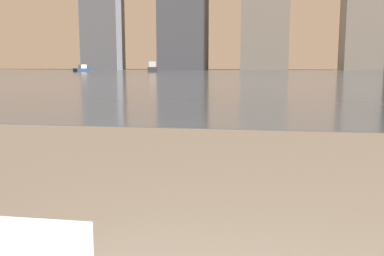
# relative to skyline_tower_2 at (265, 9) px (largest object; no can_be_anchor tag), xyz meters

# --- Properties ---
(harbor_water) EXTENTS (180.00, 110.00, 0.01)m
(harbor_water) POSITION_rel_skyline_tower_2_xyz_m (-0.85, -56.00, -16.06)
(harbor_water) COLOR slate
(harbor_water) RESTS_ON ground_plane
(harbor_boat_1) EXTENTS (2.90, 5.17, 1.84)m
(harbor_boat_1) POSITION_rel_skyline_tower_2_xyz_m (-19.85, -42.93, -15.40)
(harbor_boat_1) COLOR #2D2D33
(harbor_boat_1) RESTS_ON harbor_water
(harbor_boat_2) EXTENTS (2.52, 3.64, 1.30)m
(harbor_boat_2) POSITION_rel_skyline_tower_2_xyz_m (-33.42, -42.10, -15.59)
(harbor_boat_2) COLOR navy
(harbor_boat_2) RESTS_ON harbor_water
(skyline_tower_2) EXTENTS (12.09, 13.97, 32.12)m
(skyline_tower_2) POSITION_rel_skyline_tower_2_xyz_m (0.00, 0.00, 0.00)
(skyline_tower_2) COLOR gray
(skyline_tower_2) RESTS_ON ground_plane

